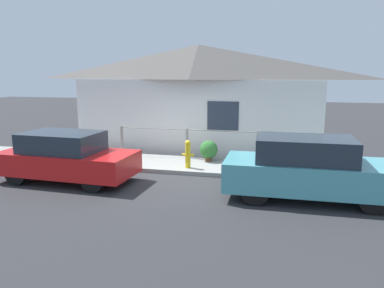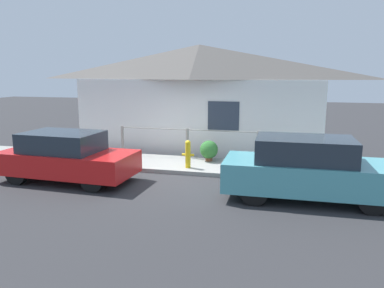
# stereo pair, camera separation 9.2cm
# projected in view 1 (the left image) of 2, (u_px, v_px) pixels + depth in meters

# --- Properties ---
(ground_plane) EXTENTS (60.00, 60.00, 0.00)m
(ground_plane) POSITION_uv_depth(u_px,v_px,m) (172.00, 175.00, 11.19)
(ground_plane) COLOR #2D2D30
(sidewalk) EXTENTS (24.00, 1.97, 0.13)m
(sidewalk) POSITION_uv_depth(u_px,v_px,m) (181.00, 165.00, 12.12)
(sidewalk) COLOR gray
(sidewalk) RESTS_ON ground_plane
(house) EXTENTS (9.41, 2.23, 4.02)m
(house) POSITION_uv_depth(u_px,v_px,m) (198.00, 68.00, 13.93)
(house) COLOR white
(house) RESTS_ON ground_plane
(fence) EXTENTS (4.90, 0.10, 1.01)m
(fence) POSITION_uv_depth(u_px,v_px,m) (187.00, 141.00, 12.80)
(fence) COLOR gray
(fence) RESTS_ON sidewalk
(car_left) EXTENTS (3.81, 1.76, 1.39)m
(car_left) POSITION_uv_depth(u_px,v_px,m) (67.00, 157.00, 10.39)
(car_left) COLOR red
(car_left) RESTS_ON ground_plane
(car_right) EXTENTS (4.09, 1.66, 1.51)m
(car_right) POSITION_uv_depth(u_px,v_px,m) (309.00, 169.00, 8.89)
(car_right) COLOR teal
(car_right) RESTS_ON ground_plane
(fire_hydrant) EXTENTS (0.38, 0.17, 0.85)m
(fire_hydrant) POSITION_uv_depth(u_px,v_px,m) (188.00, 153.00, 11.41)
(fire_hydrant) COLOR yellow
(fire_hydrant) RESTS_ON sidewalk
(potted_plant_near_hydrant) EXTENTS (0.60, 0.60, 0.68)m
(potted_plant_near_hydrant) POSITION_uv_depth(u_px,v_px,m) (209.00, 150.00, 12.31)
(potted_plant_near_hydrant) COLOR brown
(potted_plant_near_hydrant) RESTS_ON sidewalk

